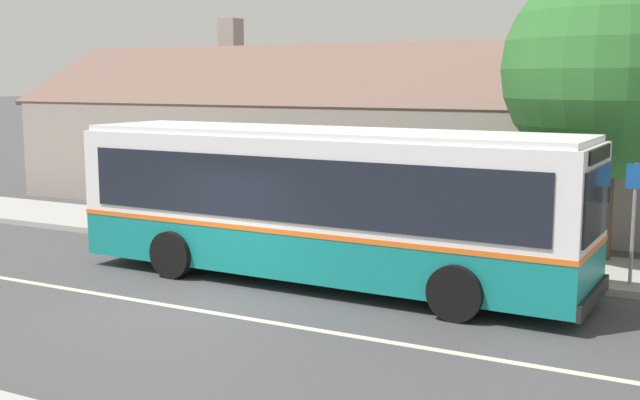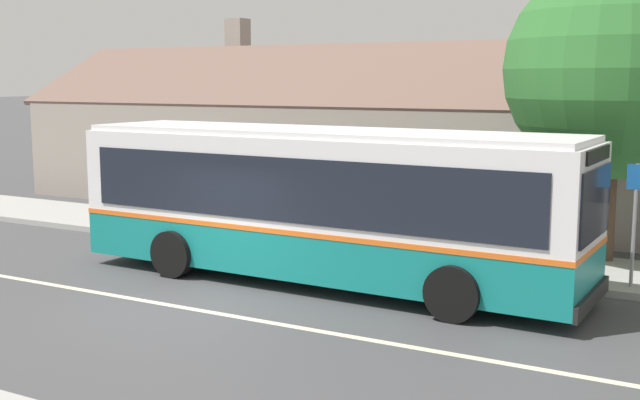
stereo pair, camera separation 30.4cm
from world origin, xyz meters
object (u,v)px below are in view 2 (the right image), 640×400
at_px(bus_stop_sign, 635,211).
at_px(street_tree_primary, 610,75).
at_px(transit_bus, 323,201).
at_px(bench_down_street, 287,222).
at_px(bench_by_building, 163,211).

bearing_deg(bus_stop_sign, street_tree_primary, 113.68).
xyz_separation_m(transit_bus, street_tree_primary, (4.74, 4.23, 2.55)).
height_order(bench_down_street, street_tree_primary, street_tree_primary).
height_order(bench_by_building, bus_stop_sign, bus_stop_sign).
bearing_deg(bench_by_building, transit_bus, -22.72).
bearing_deg(bus_stop_sign, bench_by_building, 176.94).
bearing_deg(street_tree_primary, transit_bus, -138.21).
bearing_deg(bus_stop_sign, transit_bus, -159.77).
relative_size(bench_down_street, bus_stop_sign, 0.71).
xyz_separation_m(bench_down_street, bus_stop_sign, (8.36, -0.85, 1.07)).
xyz_separation_m(transit_bus, bench_by_building, (-6.56, 2.75, -1.12)).
distance_m(transit_bus, bus_stop_sign, 6.05).
bearing_deg(transit_bus, bench_by_building, 157.28).
distance_m(street_tree_primary, bus_stop_sign, 3.49).
relative_size(bench_by_building, bus_stop_sign, 0.70).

